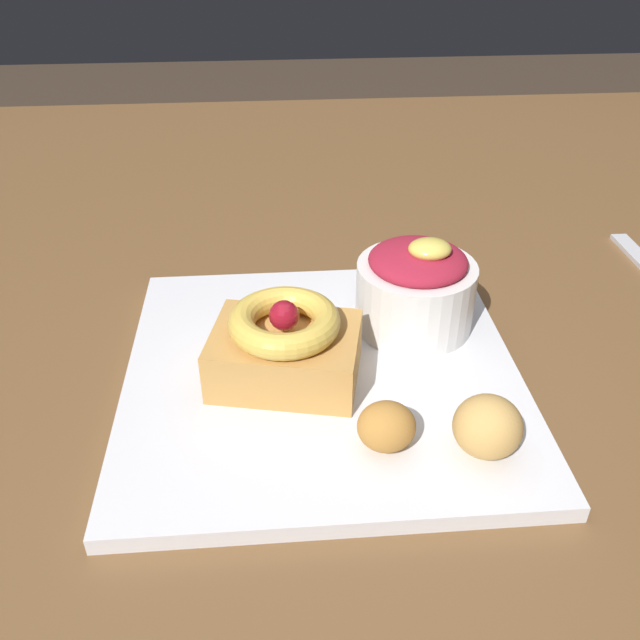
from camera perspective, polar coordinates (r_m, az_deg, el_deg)
The scene contains 6 objects.
dining_table at distance 0.71m, azimuth -5.37°, elevation 0.18°, with size 1.52×1.01×0.73m.
front_plate at distance 0.49m, azimuth 0.19°, elevation -4.61°, with size 0.28×0.28×0.01m, color white.
cake_slice at distance 0.46m, azimuth -2.96°, elevation -2.18°, with size 0.11×0.09×0.06m.
berry_ramekin at distance 0.52m, azimuth 8.09°, elevation 2.70°, with size 0.09×0.09×0.08m.
fritter_front at distance 0.42m, azimuth 13.98°, elevation -8.73°, with size 0.04×0.04×0.04m, color tan.
fritter_middle at distance 0.42m, azimuth 5.63°, elevation -8.95°, with size 0.04×0.03×0.03m, color #BC7F38.
Camera 1 is at (0.02, -0.59, 1.04)m, focal length 37.88 mm.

